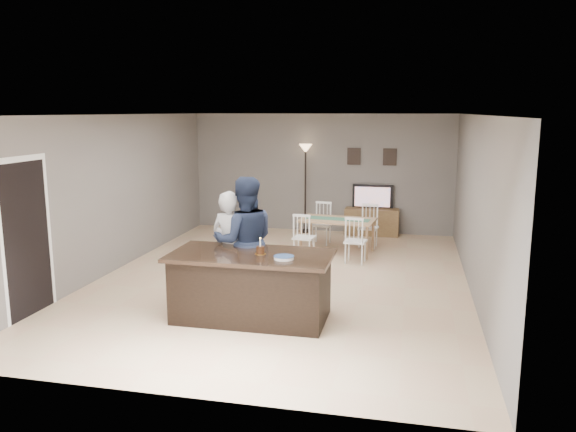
% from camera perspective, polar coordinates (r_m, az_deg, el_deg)
% --- Properties ---
extents(floor, '(8.00, 8.00, 0.00)m').
position_cam_1_polar(floor, '(9.38, -0.62, -6.48)').
color(floor, tan).
rests_on(floor, ground).
extents(room_shell, '(8.00, 8.00, 8.00)m').
position_cam_1_polar(room_shell, '(9.03, -0.64, 3.75)').
color(room_shell, slate).
rests_on(room_shell, floor).
extents(kitchen_island, '(2.15, 1.10, 0.90)m').
position_cam_1_polar(kitchen_island, '(7.58, -3.73, -7.09)').
color(kitchen_island, black).
rests_on(kitchen_island, floor).
extents(tv_console, '(1.20, 0.40, 0.60)m').
position_cam_1_polar(tv_console, '(12.77, 8.49, -0.59)').
color(tv_console, brown).
rests_on(tv_console, floor).
extents(television, '(0.91, 0.12, 0.53)m').
position_cam_1_polar(television, '(12.74, 8.58, 1.95)').
color(television, black).
rests_on(television, tv_console).
extents(tv_screen_glow, '(0.78, 0.00, 0.78)m').
position_cam_1_polar(tv_screen_glow, '(12.66, 8.56, 1.93)').
color(tv_screen_glow, orange).
rests_on(tv_screen_glow, tv_console).
extents(picture_frames, '(1.10, 0.02, 0.38)m').
position_cam_1_polar(picture_frames, '(12.78, 8.51, 5.98)').
color(picture_frames, black).
rests_on(picture_frames, room_shell).
extents(doorway, '(0.00, 2.10, 2.65)m').
position_cam_1_polar(doorway, '(8.30, -25.08, -0.81)').
color(doorway, black).
rests_on(doorway, floor).
extents(woman, '(0.69, 0.56, 1.65)m').
position_cam_1_polar(woman, '(8.12, -5.88, -3.21)').
color(woman, '#B8B9BD').
rests_on(woman, floor).
extents(man, '(1.09, 0.97, 1.86)m').
position_cam_1_polar(man, '(8.03, -4.40, -2.57)').
color(man, '#1B253D').
rests_on(man, floor).
extents(birthday_cake, '(0.15, 0.15, 0.23)m').
position_cam_1_polar(birthday_cake, '(7.42, -2.83, -3.47)').
color(birthday_cake, gold).
rests_on(birthday_cake, kitchen_island).
extents(plate_stack, '(0.26, 0.26, 0.04)m').
position_cam_1_polar(plate_stack, '(7.16, -0.42, -4.24)').
color(plate_stack, white).
rests_on(plate_stack, kitchen_island).
extents(dining_table, '(1.53, 1.75, 0.88)m').
position_cam_1_polar(dining_table, '(11.04, 5.04, -0.91)').
color(dining_table, '#9D7455').
rests_on(dining_table, floor).
extents(floor_lamp, '(0.30, 0.30, 2.02)m').
position_cam_1_polar(floor_lamp, '(12.80, 1.79, 5.28)').
color(floor_lamp, black).
rests_on(floor_lamp, floor).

